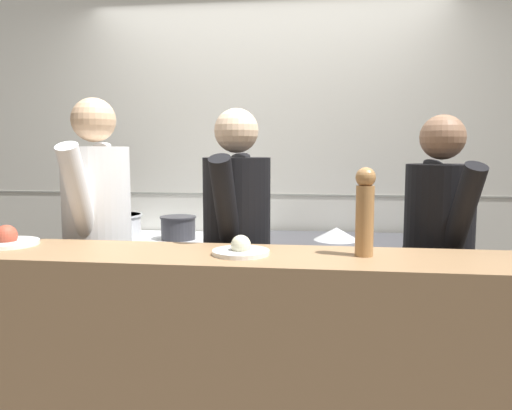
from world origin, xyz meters
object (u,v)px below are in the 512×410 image
at_px(oven_range, 174,303).
at_px(plated_dish_appetiser, 241,250).
at_px(chef_head_cook, 98,244).
at_px(chef_sous, 237,256).
at_px(pepper_mill, 365,210).
at_px(braising_pot, 234,226).
at_px(mixing_bowl_steel, 336,234).
at_px(plated_dish_main, 6,240).
at_px(stock_pot, 117,226).
at_px(sauce_pot, 178,227).
at_px(chef_line, 438,263).

height_order(oven_range, plated_dish_appetiser, plated_dish_appetiser).
bearing_deg(chef_head_cook, plated_dish_appetiser, -34.75).
distance_m(oven_range, chef_sous, 1.03).
bearing_deg(pepper_mill, plated_dish_appetiser, -175.80).
height_order(braising_pot, chef_head_cook, chef_head_cook).
distance_m(mixing_bowl_steel, chef_head_cook, 1.45).
bearing_deg(oven_range, chef_sous, -51.96).
xyz_separation_m(mixing_bowl_steel, plated_dish_main, (-1.49, -1.15, 0.13)).
relative_size(stock_pot, chef_head_cook, 0.19).
distance_m(braising_pot, pepper_mill, 1.40).
height_order(plated_dish_appetiser, chef_sous, chef_sous).
bearing_deg(plated_dish_main, plated_dish_appetiser, -3.22).
bearing_deg(sauce_pot, plated_dish_main, -110.59).
distance_m(oven_range, braising_pot, 0.68).
xyz_separation_m(pepper_mill, chef_head_cook, (-1.35, 0.48, -0.26)).
xyz_separation_m(stock_pot, braising_pot, (0.80, -0.01, 0.01)).
bearing_deg(chef_head_cook, pepper_mill, -23.24).
bearing_deg(chef_sous, mixing_bowl_steel, 57.78).
bearing_deg(braising_pot, chef_line, -29.95).
relative_size(plated_dish_main, pepper_mill, 0.78).
height_order(stock_pot, chef_sous, chef_sous).
distance_m(sauce_pot, braising_pot, 0.39).
bearing_deg(braising_pot, pepper_mill, -57.73).
relative_size(mixing_bowl_steel, pepper_mill, 0.81).
distance_m(mixing_bowl_steel, plated_dish_main, 1.88).
distance_m(pepper_mill, chef_sous, 0.81).
bearing_deg(mixing_bowl_steel, sauce_pot, 178.46).
bearing_deg(plated_dish_main, stock_pot, 88.68).
xyz_separation_m(stock_pot, sauce_pot, (0.42, 0.03, -0.01)).
xyz_separation_m(sauce_pot, pepper_mill, (1.12, -1.20, 0.27)).
bearing_deg(chef_sous, sauce_pot, 129.38).
bearing_deg(stock_pot, braising_pot, -0.38).
relative_size(sauce_pot, chef_sous, 0.14).
relative_size(oven_range, chef_sous, 0.69).
relative_size(chef_head_cook, chef_sous, 1.04).
bearing_deg(plated_dish_main, oven_range, 70.28).
bearing_deg(mixing_bowl_steel, chef_head_cook, -151.73).
bearing_deg(plated_dish_appetiser, braising_pot, 101.33).
xyz_separation_m(oven_range, chef_sous, (0.56, -0.71, 0.49)).
xyz_separation_m(stock_pot, pepper_mill, (1.54, -1.17, 0.27)).
bearing_deg(plated_dish_main, braising_pot, 53.86).
relative_size(stock_pot, plated_dish_main, 1.21).
height_order(oven_range, pepper_mill, pepper_mill).
xyz_separation_m(pepper_mill, chef_line, (0.40, 0.51, -0.32)).
distance_m(sauce_pot, chef_line, 1.67).
bearing_deg(mixing_bowl_steel, braising_pot, -179.13).
distance_m(braising_pot, mixing_bowl_steel, 0.66).
height_order(oven_range, stock_pot, stock_pot).
bearing_deg(stock_pot, chef_head_cook, -74.86).
height_order(oven_range, chef_head_cook, chef_head_cook).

